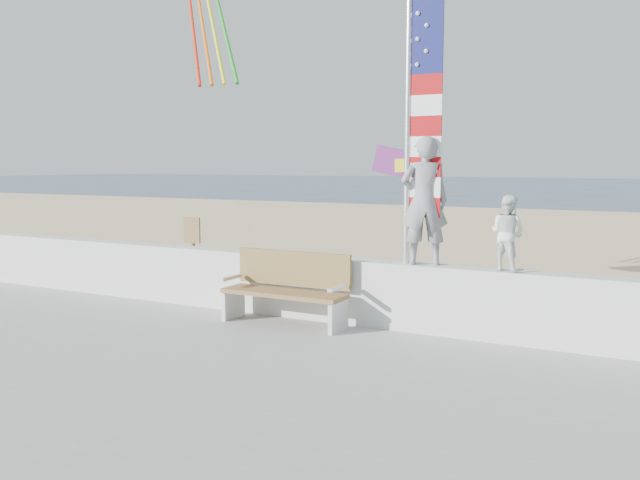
# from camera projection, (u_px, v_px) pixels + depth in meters

# --- Properties ---
(ground) EXTENTS (220.00, 220.00, 0.00)m
(ground) POSITION_uv_depth(u_px,v_px,m) (235.00, 366.00, 8.10)
(ground) COLOR #2E425C
(ground) RESTS_ON ground
(sand) EXTENTS (90.00, 40.00, 0.08)m
(sand) POSITION_uv_depth(u_px,v_px,m) (455.00, 264.00, 15.99)
(sand) COLOR beige
(sand) RESTS_ON ground
(seawall) EXTENTS (30.00, 0.35, 0.90)m
(seawall) POSITION_uv_depth(u_px,v_px,m) (314.00, 287.00, 9.78)
(seawall) COLOR silver
(seawall) RESTS_ON boardwalk
(adult) EXTENTS (0.72, 0.62, 1.69)m
(adult) POSITION_uv_depth(u_px,v_px,m) (424.00, 201.00, 8.87)
(adult) COLOR gray
(adult) RESTS_ON seawall
(child) EXTENTS (0.56, 0.50, 0.95)m
(child) POSITION_uv_depth(u_px,v_px,m) (507.00, 233.00, 8.40)
(child) COLOR white
(child) RESTS_ON seawall
(bench) EXTENTS (1.80, 0.57, 1.00)m
(bench) POSITION_uv_depth(u_px,v_px,m) (287.00, 287.00, 9.46)
(bench) COLOR olive
(bench) RESTS_ON boardwalk
(flag) EXTENTS (0.50, 0.08, 3.50)m
(flag) POSITION_uv_depth(u_px,v_px,m) (417.00, 119.00, 8.80)
(flag) COLOR silver
(flag) RESTS_ON seawall
(parafoil_kite) EXTENTS (1.00, 0.38, 0.67)m
(parafoil_kite) POSITION_uv_depth(u_px,v_px,m) (400.00, 163.00, 12.70)
(parafoil_kite) COLOR red
(parafoil_kite) RESTS_ON ground
(sign) EXTENTS (0.32, 0.07, 1.46)m
(sign) POSITION_uv_depth(u_px,v_px,m) (193.00, 253.00, 11.07)
(sign) COLOR olive
(sign) RESTS_ON sand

